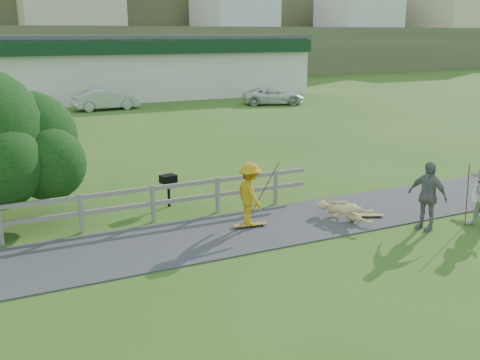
{
  "coord_description": "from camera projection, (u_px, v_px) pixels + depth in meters",
  "views": [
    {
      "loc": [
        -5.97,
        -10.85,
        5.23
      ],
      "look_at": [
        0.13,
        2.0,
        1.32
      ],
      "focal_mm": 40.0,
      "sensor_mm": 36.0,
      "label": 1
    }
  ],
  "objects": [
    {
      "name": "helmet",
      "position": [
        354.0,
        210.0,
        15.94
      ],
      "size": [
        0.26,
        0.26,
        0.26
      ],
      "primitive_type": "sphere",
      "color": "#B11E0D",
      "rests_on": "ground"
    },
    {
      "name": "pole_rider",
      "position": [
        263.0,
        187.0,
        15.21
      ],
      "size": [
        0.03,
        0.03,
        1.98
      ],
      "primitive_type": "cylinder",
      "color": "brown",
      "rests_on": "ground"
    },
    {
      "name": "skater_fallen",
      "position": [
        344.0,
        211.0,
        15.34
      ],
      "size": [
        1.74,
        1.0,
        0.62
      ],
      "primitive_type": "imported",
      "rotation": [
        0.0,
        0.0,
        0.37
      ],
      "color": "#DDBA7A",
      "rests_on": "ground"
    },
    {
      "name": "longboard_fallen",
      "position": [
        368.0,
        217.0,
        15.65
      ],
      "size": [
        0.88,
        0.56,
        0.1
      ],
      "primitive_type": null,
      "rotation": [
        0.0,
        0.0,
        -0.44
      ],
      "color": "brown",
      "rests_on": "ground"
    },
    {
      "name": "ground",
      "position": [
        270.0,
        251.0,
        13.31
      ],
      "size": [
        260.0,
        260.0,
        0.0
      ],
      "primitive_type": "plane",
      "color": "#365B1A",
      "rests_on": "ground"
    },
    {
      "name": "bbq",
      "position": [
        169.0,
        191.0,
        16.6
      ],
      "size": [
        0.53,
        0.45,
        1.01
      ],
      "primitive_type": null,
      "rotation": [
        0.0,
        0.0,
        0.22
      ],
      "color": "black",
      "rests_on": "ground"
    },
    {
      "name": "fence",
      "position": [
        56.0,
        210.0,
        14.08
      ],
      "size": [
        15.05,
        0.1,
        1.1
      ],
      "color": "slate",
      "rests_on": "ground"
    },
    {
      "name": "spectator_b",
      "position": [
        427.0,
        196.0,
        14.56
      ],
      "size": [
        0.77,
        1.21,
        1.92
      ],
      "primitive_type": "imported",
      "rotation": [
        0.0,
        0.0,
        5.01
      ],
      "color": "slate",
      "rests_on": "ground"
    },
    {
      "name": "longboard_rider",
      "position": [
        250.0,
        226.0,
        14.87
      ],
      "size": [
        0.97,
        0.34,
        0.11
      ],
      "primitive_type": null,
      "rotation": [
        0.0,
        0.0,
        -0.12
      ],
      "color": "brown",
      "rests_on": "ground"
    },
    {
      "name": "skater_rider",
      "position": [
        250.0,
        198.0,
        14.65
      ],
      "size": [
        0.67,
        1.15,
        1.76
      ],
      "primitive_type": "imported",
      "rotation": [
        0.0,
        0.0,
        1.59
      ],
      "color": "#C79012",
      "rests_on": "ground"
    },
    {
      "name": "strip_mall",
      "position": [
        113.0,
        66.0,
        44.71
      ],
      "size": [
        32.5,
        10.75,
        5.1
      ],
      "color": "silver",
      "rests_on": "ground"
    },
    {
      "name": "pole_spec_left",
      "position": [
        467.0,
        195.0,
        14.79
      ],
      "size": [
        0.03,
        0.03,
        1.8
      ],
      "primitive_type": "cylinder",
      "color": "brown",
      "rests_on": "ground"
    },
    {
      "name": "car_silver",
      "position": [
        106.0,
        99.0,
        37.67
      ],
      "size": [
        4.64,
        1.85,
        1.5
      ],
      "primitive_type": "imported",
      "rotation": [
        0.0,
        0.0,
        1.63
      ],
      "color": "#B8B9C0",
      "rests_on": "ground"
    },
    {
      "name": "car_white",
      "position": [
        273.0,
        96.0,
        40.58
      ],
      "size": [
        5.07,
        3.47,
        1.29
      ],
      "primitive_type": "imported",
      "rotation": [
        0.0,
        0.0,
        1.26
      ],
      "color": "silver",
      "rests_on": "ground"
    },
    {
      "name": "path",
      "position": [
        243.0,
        231.0,
        14.61
      ],
      "size": [
        34.0,
        3.0,
        0.04
      ],
      "primitive_type": "cube",
      "color": "#353538",
      "rests_on": "ground"
    }
  ]
}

